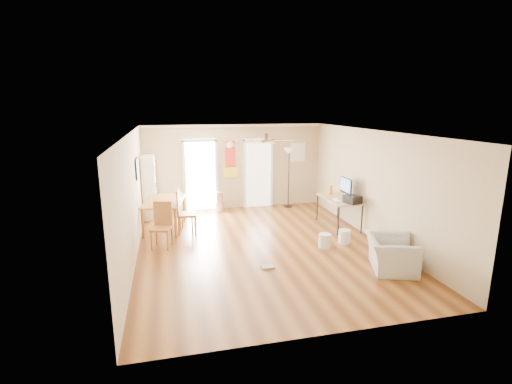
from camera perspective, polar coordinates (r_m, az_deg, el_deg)
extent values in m
plane|color=brown|center=(8.68, 0.93, -8.29)|extent=(7.00, 7.00, 0.00)
cube|color=red|center=(11.58, -3.92, 5.01)|extent=(0.46, 0.03, 1.10)
cube|color=white|center=(12.10, 6.35, 6.02)|extent=(0.50, 0.04, 0.60)
cube|color=black|center=(9.38, -17.64, 3.48)|extent=(0.04, 0.66, 0.48)
cylinder|color=silver|center=(11.48, -5.56, -1.46)|extent=(0.29, 0.29, 0.60)
cube|color=silver|center=(9.91, 12.18, -1.19)|extent=(0.15, 0.38, 0.01)
cube|color=black|center=(9.69, 14.45, -1.08)|extent=(0.41, 0.45, 0.19)
cylinder|color=orange|center=(10.46, 11.28, 0.29)|extent=(0.09, 0.09, 0.26)
cylinder|color=silver|center=(9.08, 13.28, -6.60)|extent=(0.33, 0.33, 0.32)
cylinder|color=silver|center=(8.71, 10.42, -7.31)|extent=(0.33, 0.33, 0.32)
cube|color=gray|center=(7.62, 1.76, -11.27)|extent=(0.26, 0.21, 0.04)
imported|color=#ABACA7|center=(7.87, 19.84, -8.83)|extent=(1.17, 1.24, 0.65)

